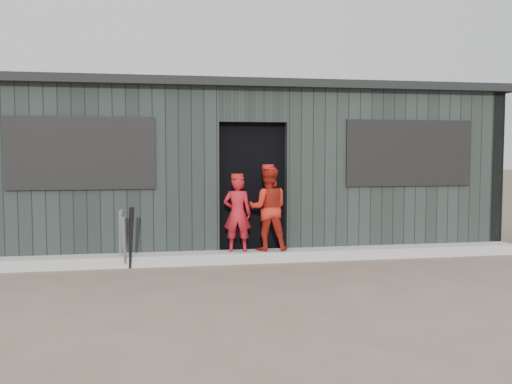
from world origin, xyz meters
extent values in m
plane|color=brown|center=(0.00, 0.00, 0.00)|extent=(80.00, 80.00, 0.00)
cube|color=#A8A9A3|center=(0.00, 1.82, 0.07)|extent=(8.00, 0.36, 0.15)
cone|color=gray|center=(-1.88, 1.69, 0.40)|extent=(0.11, 0.31, 0.80)
cone|color=gray|center=(-1.83, 1.57, 0.36)|extent=(0.09, 0.26, 0.72)
cone|color=black|center=(-1.74, 1.57, 0.42)|extent=(0.12, 0.22, 0.84)
imported|color=#AB1521|center=(-0.26, 1.84, 0.69)|extent=(0.44, 0.33, 1.08)
imported|color=#B12115|center=(0.19, 1.87, 0.76)|extent=(0.65, 0.53, 1.21)
imported|color=#B0B0B0|center=(0.47, 2.40, 0.71)|extent=(0.77, 0.58, 1.41)
cube|color=black|center=(0.00, 3.50, 1.20)|extent=(7.60, 2.70, 2.20)
cube|color=#262D2B|center=(-2.25, 2.10, 1.25)|extent=(3.50, 0.20, 2.50)
cube|color=#28302D|center=(2.25, 2.10, 1.25)|extent=(3.50, 0.20, 2.50)
cube|color=#252C29|center=(0.00, 2.10, 2.25)|extent=(1.00, 0.20, 0.50)
cube|color=#252C29|center=(3.90, 3.50, 1.25)|extent=(0.20, 3.00, 2.50)
cube|color=#2B3330|center=(0.00, 4.90, 1.25)|extent=(8.00, 0.20, 2.50)
cube|color=black|center=(0.00, 3.50, 2.56)|extent=(8.30, 3.30, 0.12)
cube|color=black|center=(-2.40, 1.98, 1.55)|extent=(2.00, 0.04, 1.00)
cube|color=black|center=(2.40, 1.98, 1.55)|extent=(2.00, 0.04, 1.00)
cube|color=black|center=(-0.21, 2.61, 1.35)|extent=(0.20, 0.20, 0.82)
cube|color=black|center=(0.07, 2.73, 1.30)|extent=(0.18, 0.15, 0.76)
camera|label=1|loc=(-1.44, -6.13, 1.56)|focal=40.00mm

